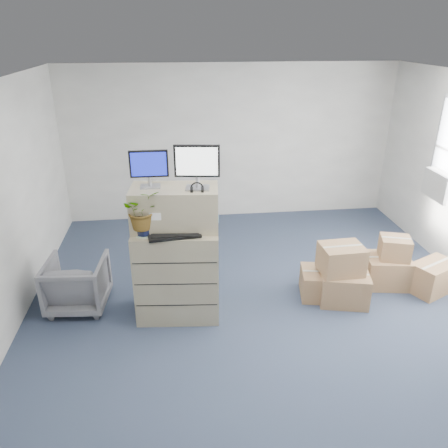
# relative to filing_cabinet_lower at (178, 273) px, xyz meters

# --- Properties ---
(ground) EXTENTS (7.00, 7.00, 0.00)m
(ground) POSITION_rel_filing_cabinet_lower_xyz_m (1.06, -0.37, -0.58)
(ground) COLOR #272F46
(ground) RESTS_ON ground
(wall_back) EXTENTS (6.00, 0.02, 2.80)m
(wall_back) POSITION_rel_filing_cabinet_lower_xyz_m (1.06, 3.14, 0.82)
(wall_back) COLOR #B3B1AA
(wall_back) RESTS_ON ground
(ac_unit) EXTENTS (0.24, 0.60, 0.40)m
(ac_unit) POSITION_rel_filing_cabinet_lower_xyz_m (3.93, 1.03, 0.62)
(ac_unit) COLOR beige
(ac_unit) RESTS_ON wall_right
(filing_cabinet_lower) EXTENTS (1.05, 0.70, 1.17)m
(filing_cabinet_lower) POSITION_rel_filing_cabinet_lower_xyz_m (0.00, 0.00, 0.00)
(filing_cabinet_lower) COLOR #9C8C6B
(filing_cabinet_lower) RESTS_ON ground
(filing_cabinet_upper) EXTENTS (1.04, 0.59, 0.50)m
(filing_cabinet_upper) POSITION_rel_filing_cabinet_lower_xyz_m (0.01, 0.06, 0.83)
(filing_cabinet_upper) COLOR #9C8C6B
(filing_cabinet_upper) RESTS_ON filing_cabinet_lower
(monitor_left) EXTENTS (0.43, 0.17, 0.43)m
(monitor_left) POSITION_rel_filing_cabinet_lower_xyz_m (-0.26, 0.11, 1.32)
(monitor_left) COLOR #99999E
(monitor_left) RESTS_ON filing_cabinet_upper
(monitor_right) EXTENTS (0.51, 0.23, 0.50)m
(monitor_right) POSITION_rel_filing_cabinet_lower_xyz_m (0.27, -0.01, 1.36)
(monitor_right) COLOR #99999E
(monitor_right) RESTS_ON filing_cabinet_upper
(headphones) EXTENTS (0.15, 0.03, 0.15)m
(headphones) POSITION_rel_filing_cabinet_lower_xyz_m (0.26, -0.11, 1.12)
(headphones) COLOR black
(headphones) RESTS_ON filing_cabinet_upper
(keyboard) EXTENTS (0.62, 0.31, 0.03)m
(keyboard) POSITION_rel_filing_cabinet_lower_xyz_m (-0.02, -0.18, 0.60)
(keyboard) COLOR black
(keyboard) RESTS_ON filing_cabinet_lower
(mouse) EXTENTS (0.11, 0.09, 0.03)m
(mouse) POSITION_rel_filing_cabinet_lower_xyz_m (0.33, -0.16, 0.60)
(mouse) COLOR silver
(mouse) RESTS_ON filing_cabinet_lower
(water_bottle) EXTENTS (0.08, 0.08, 0.26)m
(water_bottle) POSITION_rel_filing_cabinet_lower_xyz_m (0.10, 0.03, 0.71)
(water_bottle) COLOR gray
(water_bottle) RESTS_ON filing_cabinet_lower
(phone_dock) EXTENTS (0.07, 0.06, 0.15)m
(phone_dock) POSITION_rel_filing_cabinet_lower_xyz_m (-0.01, 0.04, 0.63)
(phone_dock) COLOR silver
(phone_dock) RESTS_ON filing_cabinet_lower
(external_drive) EXTENTS (0.24, 0.18, 0.07)m
(external_drive) POSITION_rel_filing_cabinet_lower_xyz_m (0.39, 0.12, 0.62)
(external_drive) COLOR black
(external_drive) RESTS_ON filing_cabinet_lower
(tissue_box) EXTENTS (0.29, 0.15, 0.11)m
(tissue_box) POSITION_rel_filing_cabinet_lower_xyz_m (0.36, 0.04, 0.70)
(tissue_box) COLOR #3B97CA
(tissue_box) RESTS_ON external_drive
(potted_plant) EXTENTS (0.54, 0.57, 0.45)m
(potted_plant) POSITION_rel_filing_cabinet_lower_xyz_m (-0.36, -0.11, 0.84)
(potted_plant) COLOR #9EB793
(potted_plant) RESTS_ON filing_cabinet_lower
(office_chair) EXTENTS (0.78, 0.73, 0.74)m
(office_chair) POSITION_rel_filing_cabinet_lower_xyz_m (-1.28, 0.29, -0.21)
(office_chair) COLOR slate
(office_chair) RESTS_ON ground
(cardboard_boxes) EXTENTS (2.21, 0.93, 0.79)m
(cardboard_boxes) POSITION_rel_filing_cabinet_lower_xyz_m (2.55, 0.15, -0.29)
(cardboard_boxes) COLOR #9C704B
(cardboard_boxes) RESTS_ON ground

